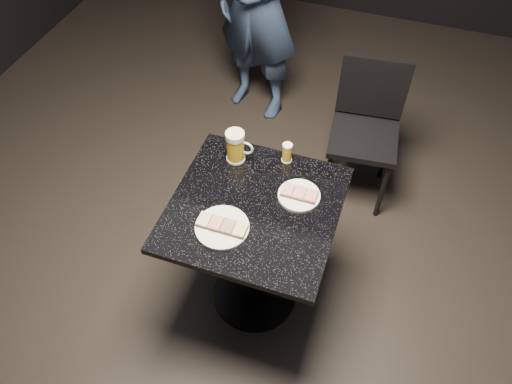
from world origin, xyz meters
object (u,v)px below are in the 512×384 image
beer_tumbler (287,153)px  patron (259,1)px  plate_small (299,196)px  table (255,239)px  chair (366,124)px  beer_mug (236,146)px  plate_large (222,227)px

beer_tumbler → patron: bearing=114.2°
plate_small → beer_tumbler: 0.22m
table → beer_tumbler: bearing=80.4°
patron → chair: patron is taller
plate_small → patron: bearing=115.1°
beer_mug → chair: beer_mug is taller
beer_mug → table: bearing=-54.3°
patron → beer_tumbler: bearing=-53.3°
beer_tumbler → chair: chair is taller
patron → chair: (0.82, -0.54, -0.31)m
plate_large → beer_mug: size_ratio=1.39×
plate_large → patron: patron is taller
table → beer_mug: 0.43m
patron → chair: size_ratio=1.88×
beer_tumbler → beer_mug: bearing=-163.1°
beer_tumbler → plate_large: bearing=-106.8°
chair → plate_large: bearing=-110.8°
patron → table: (0.48, -1.49, -0.30)m
beer_mug → patron: bearing=104.1°
beer_tumbler → chair: 0.77m
plate_large → patron: bearing=103.7°
plate_small → chair: (0.17, 0.84, -0.26)m
plate_large → plate_small: bearing=46.7°
patron → plate_small: bearing=-52.4°
chair → patron: bearing=146.5°
patron → beer_tumbler: size_ratio=16.39×
table → beer_mug: (-0.17, 0.23, 0.32)m
chair → table: bearing=-109.3°
table → beer_mug: bearing=125.7°
plate_small → patron: 1.52m
patron → table: bearing=-59.5°
beer_mug → chair: size_ratio=0.18×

